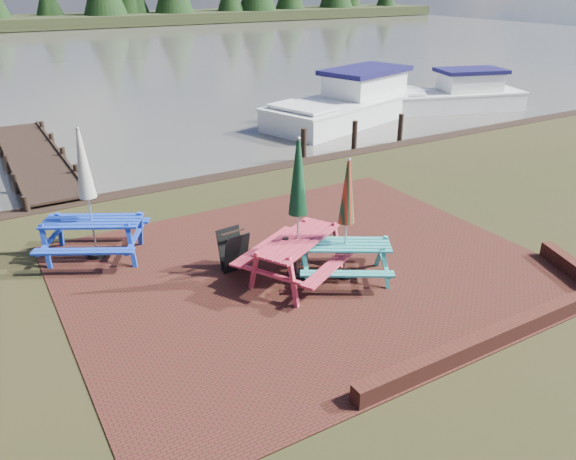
{
  "coord_description": "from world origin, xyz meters",
  "views": [
    {
      "loc": [
        -5.24,
        -7.2,
        5.27
      ],
      "look_at": [
        -0.46,
        0.91,
        1.0
      ],
      "focal_mm": 35.0,
      "sensor_mm": 36.0,
      "label": 1
    }
  ],
  "objects_px": {
    "picnic_table_red": "(298,232)",
    "picnic_table_blue": "(91,215)",
    "jetty": "(35,158)",
    "boat_near": "(353,104)",
    "chalkboard": "(233,251)",
    "picnic_table_teal": "(345,238)",
    "boat_far": "(456,97)"
  },
  "relations": [
    {
      "from": "picnic_table_teal",
      "to": "jetty",
      "type": "xyz_separation_m",
      "value": [
        -3.97,
        10.89,
        -0.71
      ]
    },
    {
      "from": "picnic_table_blue",
      "to": "jetty",
      "type": "distance_m",
      "value": 7.65
    },
    {
      "from": "chalkboard",
      "to": "boat_near",
      "type": "xyz_separation_m",
      "value": [
        10.06,
        9.72,
        0.03
      ]
    },
    {
      "from": "chalkboard",
      "to": "boat_near",
      "type": "distance_m",
      "value": 13.99
    },
    {
      "from": "picnic_table_blue",
      "to": "boat_far",
      "type": "distance_m",
      "value": 18.76
    },
    {
      "from": "picnic_table_teal",
      "to": "chalkboard",
      "type": "relative_size",
      "value": 2.83
    },
    {
      "from": "picnic_table_red",
      "to": "jetty",
      "type": "xyz_separation_m",
      "value": [
        -3.18,
        10.47,
        -0.84
      ]
    },
    {
      "from": "chalkboard",
      "to": "boat_far",
      "type": "distance_m",
      "value": 17.66
    },
    {
      "from": "picnic_table_red",
      "to": "boat_far",
      "type": "height_order",
      "value": "picnic_table_red"
    },
    {
      "from": "picnic_table_blue",
      "to": "chalkboard",
      "type": "relative_size",
      "value": 3.23
    },
    {
      "from": "picnic_table_teal",
      "to": "chalkboard",
      "type": "distance_m",
      "value": 2.18
    },
    {
      "from": "jetty",
      "to": "chalkboard",
      "type": "bearing_deg",
      "value": -76.61
    },
    {
      "from": "chalkboard",
      "to": "picnic_table_blue",
      "type": "bearing_deg",
      "value": 131.81
    },
    {
      "from": "picnic_table_blue",
      "to": "jetty",
      "type": "height_order",
      "value": "picnic_table_blue"
    },
    {
      "from": "jetty",
      "to": "boat_far",
      "type": "distance_m",
      "value": 17.5
    },
    {
      "from": "picnic_table_red",
      "to": "picnic_table_blue",
      "type": "bearing_deg",
      "value": 108.75
    },
    {
      "from": "picnic_table_red",
      "to": "boat_near",
      "type": "distance_m",
      "value": 14.03
    },
    {
      "from": "picnic_table_red",
      "to": "chalkboard",
      "type": "relative_size",
      "value": 3.3
    },
    {
      "from": "chalkboard",
      "to": "boat_near",
      "type": "bearing_deg",
      "value": 37.84
    },
    {
      "from": "jetty",
      "to": "boat_far",
      "type": "height_order",
      "value": "boat_far"
    },
    {
      "from": "boat_near",
      "to": "boat_far",
      "type": "distance_m",
      "value": 5.2
    },
    {
      "from": "boat_near",
      "to": "picnic_table_red",
      "type": "bearing_deg",
      "value": 122.08
    },
    {
      "from": "picnic_table_teal",
      "to": "chalkboard",
      "type": "xyz_separation_m",
      "value": [
        -1.69,
        1.32,
        -0.39
      ]
    },
    {
      "from": "picnic_table_teal",
      "to": "picnic_table_blue",
      "type": "distance_m",
      "value": 5.08
    },
    {
      "from": "picnic_table_red",
      "to": "picnic_table_blue",
      "type": "relative_size",
      "value": 1.02
    },
    {
      "from": "picnic_table_blue",
      "to": "jetty",
      "type": "relative_size",
      "value": 0.29
    },
    {
      "from": "picnic_table_teal",
      "to": "picnic_table_blue",
      "type": "bearing_deg",
      "value": 170.96
    },
    {
      "from": "picnic_table_red",
      "to": "chalkboard",
      "type": "xyz_separation_m",
      "value": [
        -0.91,
        0.9,
        -0.53
      ]
    },
    {
      "from": "picnic_table_blue",
      "to": "chalkboard",
      "type": "height_order",
      "value": "picnic_table_blue"
    },
    {
      "from": "picnic_table_teal",
      "to": "jetty",
      "type": "bearing_deg",
      "value": 141.33
    },
    {
      "from": "jetty",
      "to": "boat_near",
      "type": "height_order",
      "value": "boat_near"
    },
    {
      "from": "picnic_table_teal",
      "to": "boat_far",
      "type": "bearing_deg",
      "value": 68.63
    }
  ]
}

